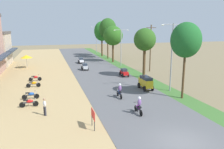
{
  "coord_description": "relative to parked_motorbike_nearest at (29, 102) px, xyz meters",
  "views": [
    {
      "loc": [
        -8.45,
        -12.06,
        7.79
      ],
      "look_at": [
        -0.73,
        14.57,
        1.86
      ],
      "focal_mm": 35.81,
      "sensor_mm": 36.0,
      "label": 1
    }
  ],
  "objects": [
    {
      "name": "streetlamp_mid",
      "position": [
        16.27,
        20.37,
        3.74
      ],
      "size": [
        3.16,
        0.2,
        7.3
      ],
      "color": "gray",
      "rests_on": "median_strip"
    },
    {
      "name": "streetlamp_far",
      "position": [
        16.27,
        43.72,
        4.05
      ],
      "size": [
        3.16,
        0.2,
        7.88
      ],
      "color": "gray",
      "rests_on": "median_strip"
    },
    {
      "name": "parked_motorbike_fourth",
      "position": [
        0.09,
        11.2,
        0.0
      ],
      "size": [
        1.8,
        0.54,
        0.94
      ],
      "color": "black",
      "rests_on": "dirt_shoulder"
    },
    {
      "name": "car_hatchback_silver",
      "position": [
        8.39,
        17.51,
        0.19
      ],
      "size": [
        1.04,
        2.0,
        1.23
      ],
      "color": "#B7BCC1",
      "rests_on": "road_strip"
    },
    {
      "name": "utility_pole_near",
      "position": [
        19.43,
        13.52,
        3.71
      ],
      "size": [
        1.8,
        0.2,
        8.15
      ],
      "color": "brown",
      "rests_on": "ground"
    },
    {
      "name": "streetlamp_near",
      "position": [
        16.27,
        1.22,
        4.18
      ],
      "size": [
        3.16,
        0.2,
        8.16
      ],
      "color": "gray",
      "rests_on": "median_strip"
    },
    {
      "name": "median_tree_nearest",
      "position": [
        16.07,
        -1.72,
        5.85
      ],
      "size": [
        3.21,
        3.21,
        8.24
      ],
      "color": "#4C351E",
      "rests_on": "median_strip"
    },
    {
      "name": "pedestrian_on_shoulder",
      "position": [
        1.5,
        -2.7,
        0.41
      ],
      "size": [
        0.41,
        0.43,
        1.62
      ],
      "color": "#33333D",
      "rests_on": "dirt_shoulder"
    },
    {
      "name": "median_tree_third",
      "position": [
        16.05,
        25.38,
        5.31
      ],
      "size": [
        4.31,
        4.31,
        7.99
      ],
      "color": "#4C351E",
      "rests_on": "median_strip"
    },
    {
      "name": "car_hatchback_red",
      "position": [
        13.52,
        10.52,
        0.19
      ],
      "size": [
        1.04,
        2.0,
        1.23
      ],
      "color": "red",
      "rests_on": "road_strip"
    },
    {
      "name": "car_van_yellow",
      "position": [
        13.63,
        2.59,
        0.47
      ],
      "size": [
        1.19,
        2.41,
        1.67
      ],
      "color": "gold",
      "rests_on": "road_strip"
    },
    {
      "name": "road_strip",
      "position": [
        10.47,
        -10.23,
        -0.51
      ],
      "size": [
        9.0,
        140.0,
        0.08
      ],
      "primitive_type": "cube",
      "color": "#565659",
      "rests_on": "ground"
    },
    {
      "name": "ground_plane",
      "position": [
        10.47,
        -10.23,
        -0.55
      ],
      "size": [
        180.0,
        180.0,
        0.0
      ],
      "primitive_type": "plane",
      "color": "#7A6B4C"
    },
    {
      "name": "motorbike_ahead_second",
      "position": [
        9.43,
        0.28,
        0.3
      ],
      "size": [
        0.54,
        1.8,
        1.66
      ],
      "color": "black",
      "rests_on": "road_strip"
    },
    {
      "name": "street_signboard",
      "position": [
        5.11,
        -6.37,
        0.55
      ],
      "size": [
        0.06,
        1.3,
        1.5
      ],
      "color": "#262628",
      "rests_on": "dirt_shoulder"
    },
    {
      "name": "median_tree_second",
      "position": [
        16.17,
        8.83,
        5.31
      ],
      "size": [
        3.31,
        3.31,
        7.58
      ],
      "color": "#4C351E",
      "rests_on": "median_strip"
    },
    {
      "name": "parked_motorbike_third",
      "position": [
        0.03,
        7.61,
        0.0
      ],
      "size": [
        1.8,
        0.54,
        0.94
      ],
      "color": "black",
      "rests_on": "dirt_shoulder"
    },
    {
      "name": "vendor_umbrella",
      "position": [
        -1.88,
        22.52,
        1.75
      ],
      "size": [
        2.2,
        2.2,
        2.52
      ],
      "color": "#99999E",
      "rests_on": "dirt_shoulder"
    },
    {
      "name": "car_sedan_white",
      "position": [
        8.87,
        25.44,
        0.19
      ],
      "size": [
        1.1,
        2.26,
        1.19
      ],
      "color": "silver",
      "rests_on": "road_strip"
    },
    {
      "name": "parked_motorbike_second",
      "position": [
        -0.01,
        2.54,
        0.0
      ],
      "size": [
        1.8,
        0.54,
        0.94
      ],
      "color": "black",
      "rests_on": "dirt_shoulder"
    },
    {
      "name": "median_tree_fifth",
      "position": [
        16.2,
        36.42,
        6.07
      ],
      "size": [
        4.06,
        4.06,
        9.18
      ],
      "color": "#4C351E",
      "rests_on": "median_strip"
    },
    {
      "name": "median_tree_fourth",
      "position": [
        16.45,
        31.27,
        6.76
      ],
      "size": [
        4.18,
        4.18,
        9.81
      ],
      "color": "#4C351E",
      "rests_on": "median_strip"
    },
    {
      "name": "parked_motorbike_nearest",
      "position": [
        0.0,
        0.0,
        0.0
      ],
      "size": [
        1.8,
        0.54,
        0.94
      ],
      "color": "black",
      "rests_on": "dirt_shoulder"
    },
    {
      "name": "motorbike_foreground_rider",
      "position": [
        9.63,
        -4.69,
        0.3
      ],
      "size": [
        0.54,
        1.8,
        1.66
      ],
      "color": "black",
      "rests_on": "road_strip"
    }
  ]
}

